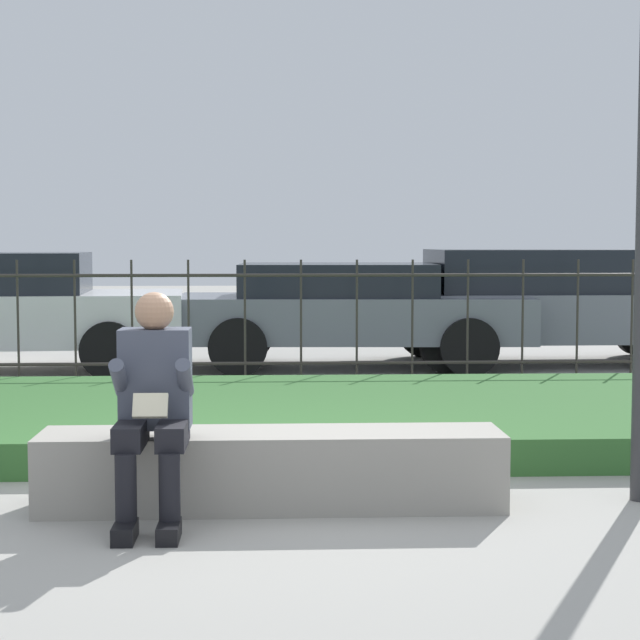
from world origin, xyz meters
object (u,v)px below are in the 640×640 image
at_px(stone_bench, 272,474).
at_px(car_parked_center, 348,310).
at_px(car_parked_right, 546,303).
at_px(person_seated_reader, 153,399).

xyz_separation_m(stone_bench, car_parked_center, (0.91, 6.63, 0.49)).
xyz_separation_m(car_parked_right, car_parked_center, (-2.45, -0.29, -0.06)).
bearing_deg(stone_bench, person_seated_reader, -155.14).
relative_size(car_parked_right, car_parked_center, 1.10).
xyz_separation_m(person_seated_reader, car_parked_right, (3.99, 7.22, 0.08)).
distance_m(stone_bench, car_parked_right, 7.72).
bearing_deg(car_parked_right, stone_bench, -116.90).
height_order(car_parked_right, car_parked_center, car_parked_right).
bearing_deg(stone_bench, car_parked_center, 82.17).
xyz_separation_m(person_seated_reader, car_parked_center, (1.54, 6.92, 0.02)).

